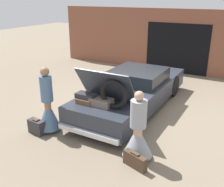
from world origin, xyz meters
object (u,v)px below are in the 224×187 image
object	(u,v)px
person_left	(48,109)
person_right	(138,135)
car	(133,91)
suitcase_beside_left_person	(37,127)
suitcase_beside_right_person	(135,161)

from	to	relation	value
person_left	person_right	size ratio (longest dim) A/B	1.11
car	person_left	size ratio (longest dim) A/B	2.99
person_right	suitcase_beside_left_person	bearing A→B (deg)	109.07
person_left	person_right	distance (m)	2.50
car	person_right	xyz separation A→B (m)	(1.25, -2.48, -0.00)
person_left	suitcase_beside_right_person	xyz separation A→B (m)	(2.60, -0.34, -0.46)
suitcase_beside_left_person	suitcase_beside_right_person	world-z (taller)	suitcase_beside_left_person
car	suitcase_beside_left_person	bearing A→B (deg)	-117.40
person_left	suitcase_beside_right_person	bearing A→B (deg)	78.59
person_left	suitcase_beside_left_person	world-z (taller)	person_left
person_right	suitcase_beside_left_person	distance (m)	2.72
person_left	person_right	xyz separation A→B (m)	(2.49, 0.01, -0.07)
person_left	car	bearing A→B (deg)	149.38
person_right	suitcase_beside_left_person	xyz separation A→B (m)	(-2.68, -0.29, -0.36)
person_right	suitcase_beside_right_person	xyz separation A→B (m)	(0.11, -0.35, -0.39)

